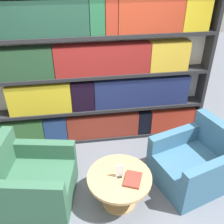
% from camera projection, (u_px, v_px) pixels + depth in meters
% --- Properties ---
extents(ground_plane, '(14.00, 14.00, 0.00)m').
position_uv_depth(ground_plane, '(111.00, 208.00, 3.25)').
color(ground_plane, slate).
extents(bookshelf, '(3.42, 0.30, 2.31)m').
position_uv_depth(bookshelf, '(98.00, 75.00, 3.87)').
color(bookshelf, silver).
rests_on(bookshelf, ground_plane).
extents(armchair_left, '(1.05, 0.97, 0.84)m').
position_uv_depth(armchair_left, '(32.00, 182.00, 3.24)').
color(armchair_left, '#336047').
rests_on(armchair_left, ground_plane).
extents(armchair_right, '(1.12, 1.06, 0.84)m').
position_uv_depth(armchair_right, '(194.00, 164.00, 3.50)').
color(armchair_right, '#386684').
rests_on(armchair_right, ground_plane).
extents(coffee_table, '(0.78, 0.78, 0.45)m').
position_uv_depth(coffee_table, '(119.00, 184.00, 3.17)').
color(coffee_table, tan).
rests_on(coffee_table, ground_plane).
extents(table_sign, '(0.09, 0.06, 0.18)m').
position_uv_depth(table_sign, '(120.00, 172.00, 3.06)').
color(table_sign, black).
rests_on(table_sign, coffee_table).
extents(stray_book, '(0.27, 0.30, 0.03)m').
position_uv_depth(stray_book, '(133.00, 179.00, 3.04)').
color(stray_book, brown).
rests_on(stray_book, coffee_table).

